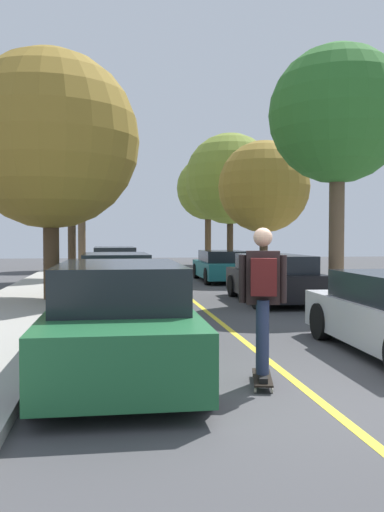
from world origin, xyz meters
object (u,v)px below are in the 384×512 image
object	(u,v)px
parked_car_left_near	(116,281)
street_tree_left_near	(71,168)
street_tree_right_farthest	(208,189)
skateboard	(262,378)
street_tree_left_far	(81,182)
parked_car_left_far	(114,265)
skateboarder	(263,292)
street_tree_left_nearest	(50,140)
street_tree_right_nearest	(338,116)
street_tree_right_far	(230,179)
parked_car_right_far	(222,266)
parked_car_left_nearest	(120,318)
street_tree_right_near	(264,187)
parked_car_right_near	(273,278)

from	to	relation	value
parked_car_left_near	street_tree_left_near	world-z (taller)	street_tree_left_near
street_tree_right_farthest	skateboard	bearing A→B (deg)	-98.70
parked_car_left_near	street_tree_left_far	distance (m)	16.56
parked_car_left_near	street_tree_left_near	xyz separation A→B (m)	(-1.70, 8.49, 3.91)
parked_car_left_far	skateboarder	xyz separation A→B (m)	(1.70, -14.90, 0.44)
street_tree_left_nearest	street_tree_right_nearest	xyz separation A→B (m)	(7.70, -0.68, 0.74)
street_tree_right_far	street_tree_left_far	bearing A→B (deg)	164.25
parked_car_right_far	street_tree_left_near	size ratio (longest dim) A/B	0.75
skateboard	parked_car_left_near	bearing A→B (deg)	102.50
skateboard	street_tree_left_nearest	bearing A→B (deg)	111.75
parked_car_left_nearest	street_tree_right_nearest	world-z (taller)	street_tree_right_nearest
parked_car_left_near	street_tree_right_near	distance (m)	10.04
street_tree_right_far	skateboard	world-z (taller)	street_tree_right_far
street_tree_left_near	parked_car_right_far	bearing A→B (deg)	-9.73
parked_car_right_far	street_tree_right_nearest	world-z (taller)	street_tree_right_nearest
street_tree_left_near	skateboarder	distance (m)	16.93
parked_car_left_near	parked_car_left_nearest	bearing A→B (deg)	-89.99
street_tree_right_farthest	street_tree_right_near	bearing A→B (deg)	-90.00
skateboard	skateboarder	bearing A→B (deg)	-102.96
parked_car_right_near	street_tree_right_nearest	size ratio (longest dim) A/B	0.62
parked_car_left_far	street_tree_left_far	bearing A→B (deg)	100.91
parked_car_left_nearest	skateboard	size ratio (longest dim) A/B	5.41
parked_car_left_nearest	street_tree_right_near	world-z (taller)	street_tree_right_near
street_tree_right_far	street_tree_right_farthest	distance (m)	6.60
parked_car_right_far	parked_car_left_near	bearing A→B (deg)	-120.01
street_tree_right_nearest	street_tree_right_near	xyz separation A→B (m)	(0.00, 7.26, -1.29)
parked_car_left_nearest	street_tree_right_farthest	distance (m)	28.12
parked_car_right_near	street_tree_right_nearest	xyz separation A→B (m)	(1.70, -0.31, 4.43)
street_tree_left_far	skateboard	bearing A→B (deg)	-81.81
parked_car_left_nearest	parked_car_right_near	world-z (taller)	parked_car_left_nearest
street_tree_right_near	skateboard	distance (m)	16.15
parked_car_left_nearest	parked_car_right_near	size ratio (longest dim) A/B	1.10
street_tree_right_far	street_tree_right_farthest	size ratio (longest dim) A/B	1.04
parked_car_left_nearest	skateboarder	distance (m)	2.01
street_tree_right_far	skateboard	distance (m)	22.42
parked_car_left_near	street_tree_right_nearest	xyz separation A→B (m)	(6.01, 0.15, 4.43)
parked_car_left_nearest	street_tree_left_far	bearing A→B (deg)	94.27
street_tree_right_farthest	skateboarder	xyz separation A→B (m)	(-4.30, -28.13, -3.70)
parked_car_right_near	skateboard	distance (m)	8.59
parked_car_right_far	street_tree_right_near	size ratio (longest dim) A/B	0.83
street_tree_right_far	skateboarder	bearing A→B (deg)	-101.31
street_tree_left_near	street_tree_left_far	distance (m)	7.48
street_tree_left_nearest	street_tree_left_near	bearing A→B (deg)	90.00
parked_car_left_near	street_tree_left_near	distance (m)	9.50
street_tree_left_nearest	street_tree_left_far	bearing A→B (deg)	90.00
street_tree_right_farthest	street_tree_right_far	bearing A→B (deg)	-90.00
street_tree_left_far	street_tree_right_nearest	world-z (taller)	street_tree_right_nearest
parked_car_left_near	street_tree_right_nearest	distance (m)	7.47
street_tree_right_far	skateboarder	world-z (taller)	street_tree_right_far
street_tree_right_nearest	skateboard	world-z (taller)	street_tree_right_nearest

